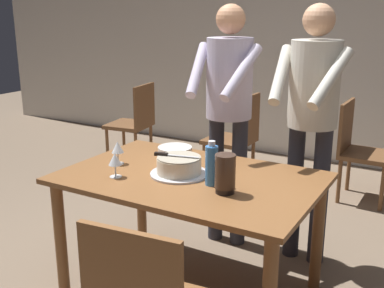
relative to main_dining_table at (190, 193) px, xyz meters
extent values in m
cube|color=silver|center=(0.00, 3.09, 0.71)|extent=(10.00, 0.12, 2.70)
cube|color=brown|center=(0.00, 0.00, 0.09)|extent=(1.47, 0.97, 0.03)
cylinder|color=brown|center=(-0.66, -0.41, -0.28)|extent=(0.07, 0.07, 0.72)
cylinder|color=brown|center=(-0.66, 0.41, -0.28)|extent=(0.07, 0.07, 0.72)
cylinder|color=brown|center=(0.66, 0.41, -0.28)|extent=(0.07, 0.07, 0.72)
cylinder|color=silver|center=(-0.06, -0.02, 0.11)|extent=(0.34, 0.34, 0.01)
cylinder|color=beige|center=(-0.06, -0.02, 0.16)|extent=(0.26, 0.26, 0.09)
cylinder|color=#A49984|center=(-0.06, -0.02, 0.21)|extent=(0.25, 0.25, 0.01)
cube|color=silver|center=(-0.04, -0.01, 0.22)|extent=(0.20, 0.07, 0.00)
cube|color=black|center=(-0.17, -0.04, 0.22)|extent=(0.08, 0.04, 0.02)
cylinder|color=white|center=(-0.25, 0.23, 0.11)|extent=(0.22, 0.22, 0.01)
cylinder|color=white|center=(-0.25, 0.23, 0.12)|extent=(0.22, 0.22, 0.01)
cylinder|color=white|center=(-0.25, 0.23, 0.13)|extent=(0.22, 0.22, 0.01)
cylinder|color=white|center=(-0.25, 0.23, 0.14)|extent=(0.22, 0.22, 0.01)
cylinder|color=white|center=(-0.25, 0.23, 0.15)|extent=(0.22, 0.22, 0.01)
cylinder|color=white|center=(-0.25, 0.23, 0.16)|extent=(0.22, 0.22, 0.01)
cylinder|color=white|center=(-0.25, 0.23, 0.17)|extent=(0.22, 0.22, 0.01)
cylinder|color=white|center=(-0.25, 0.23, 0.18)|extent=(0.22, 0.22, 0.01)
cylinder|color=silver|center=(-0.50, -0.03, 0.11)|extent=(0.07, 0.07, 0.00)
cylinder|color=silver|center=(-0.50, -0.03, 0.15)|extent=(0.01, 0.01, 0.07)
cone|color=silver|center=(-0.50, -0.03, 0.22)|extent=(0.08, 0.08, 0.07)
cylinder|color=silver|center=(-0.36, -0.23, 0.11)|extent=(0.07, 0.07, 0.00)
cylinder|color=silver|center=(-0.36, -0.23, 0.15)|extent=(0.01, 0.01, 0.07)
cone|color=silver|center=(-0.36, -0.23, 0.22)|extent=(0.08, 0.08, 0.07)
cylinder|color=#387AC6|center=(0.17, -0.07, 0.22)|extent=(0.07, 0.07, 0.22)
cylinder|color=silver|center=(0.17, -0.07, 0.34)|extent=(0.04, 0.04, 0.03)
cylinder|color=black|center=(0.29, -0.14, 0.12)|extent=(0.10, 0.10, 0.03)
cylinder|color=#3F2D23|center=(0.29, -0.14, 0.23)|extent=(0.11, 0.11, 0.18)
cylinder|color=#2D2D38|center=(-0.01, 0.71, -0.17)|extent=(0.11, 0.11, 0.95)
cylinder|color=#2D2D38|center=(-0.19, 0.70, -0.17)|extent=(0.11, 0.11, 0.95)
cylinder|color=#B7ADC6|center=(-0.10, 0.70, 0.58)|extent=(0.32, 0.32, 0.55)
sphere|color=tan|center=(-0.10, 0.70, 0.98)|extent=(0.20, 0.20, 0.20)
cylinder|color=#B7ADC6|center=(0.07, 0.53, 0.65)|extent=(0.13, 0.42, 0.34)
cylinder|color=#B7ADC6|center=(-0.24, 0.51, 0.65)|extent=(0.18, 0.42, 0.34)
cylinder|color=#2D2D38|center=(0.58, 0.73, -0.17)|extent=(0.11, 0.11, 0.95)
cylinder|color=#2D2D38|center=(0.40, 0.74, -0.17)|extent=(0.11, 0.11, 0.95)
cylinder|color=beige|center=(0.49, 0.73, 0.58)|extent=(0.32, 0.32, 0.55)
sphere|color=tan|center=(0.49, 0.73, 0.98)|extent=(0.20, 0.20, 0.20)
cylinder|color=beige|center=(0.63, 0.55, 0.65)|extent=(0.17, 0.42, 0.34)
cylinder|color=beige|center=(0.32, 0.56, 0.65)|extent=(0.14, 0.42, 0.34)
cube|color=brown|center=(0.31, -0.99, 0.03)|extent=(0.44, 0.07, 0.45)
cube|color=brown|center=(0.65, 2.04, -0.21)|extent=(0.44, 0.44, 0.04)
cylinder|color=brown|center=(0.83, 1.85, -0.44)|extent=(0.04, 0.04, 0.41)
cylinder|color=brown|center=(0.47, 2.22, -0.44)|extent=(0.04, 0.04, 0.41)
cylinder|color=brown|center=(0.46, 1.85, -0.44)|extent=(0.04, 0.04, 0.41)
cube|color=brown|center=(0.44, 2.04, 0.03)|extent=(0.03, 0.44, 0.45)
cube|color=brown|center=(-0.63, 1.86, -0.21)|extent=(0.45, 0.45, 0.04)
cylinder|color=brown|center=(-0.82, 1.69, -0.44)|extent=(0.04, 0.04, 0.41)
cylinder|color=brown|center=(-0.81, 2.05, -0.44)|extent=(0.04, 0.04, 0.41)
cylinder|color=brown|center=(-0.46, 1.68, -0.44)|extent=(0.04, 0.04, 0.41)
cylinder|color=brown|center=(-0.45, 2.04, -0.44)|extent=(0.04, 0.04, 0.41)
cube|color=brown|center=(-0.43, 1.86, 0.03)|extent=(0.04, 0.44, 0.45)
cube|color=brown|center=(-1.90, 1.89, -0.21)|extent=(0.50, 0.50, 0.04)
cylinder|color=brown|center=(-2.06, 1.69, -0.44)|extent=(0.04, 0.04, 0.41)
cylinder|color=brown|center=(-2.11, 2.05, -0.44)|extent=(0.04, 0.04, 0.41)
cylinder|color=brown|center=(-1.70, 1.74, -0.44)|extent=(0.04, 0.04, 0.41)
cylinder|color=brown|center=(-1.75, 2.10, -0.44)|extent=(0.04, 0.04, 0.41)
cube|color=brown|center=(-1.70, 1.92, 0.03)|extent=(0.09, 0.44, 0.45)
camera|label=1|loc=(1.30, -2.22, 1.03)|focal=43.93mm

